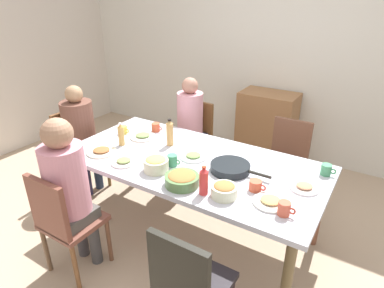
# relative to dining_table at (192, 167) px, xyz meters

# --- Properties ---
(ground_plane) EXTENTS (7.31, 7.31, 0.00)m
(ground_plane) POSITION_rel_dining_table_xyz_m (0.00, 0.00, -0.69)
(ground_plane) COLOR tan
(wall_back) EXTENTS (6.33, 0.12, 2.60)m
(wall_back) POSITION_rel_dining_table_xyz_m (0.00, 2.09, 0.61)
(wall_back) COLOR silver
(wall_back) RESTS_ON ground_plane
(dining_table) EXTENTS (2.20, 1.08, 0.76)m
(dining_table) POSITION_rel_dining_table_xyz_m (0.00, 0.00, 0.00)
(dining_table) COLOR silver
(dining_table) RESTS_ON ground_plane
(chair_0) EXTENTS (0.40, 0.40, 0.90)m
(chair_0) POSITION_rel_dining_table_xyz_m (0.55, -0.92, -0.18)
(chair_0) COLOR black
(chair_0) RESTS_ON ground_plane
(chair_1) EXTENTS (0.40, 0.40, 0.90)m
(chair_1) POSITION_rel_dining_table_xyz_m (0.55, 0.92, -0.18)
(chair_1) COLOR brown
(chair_1) RESTS_ON ground_plane
(chair_2) EXTENTS (0.40, 0.40, 0.90)m
(chair_2) POSITION_rel_dining_table_xyz_m (-1.48, 0.00, -0.18)
(chair_2) COLOR brown
(chair_2) RESTS_ON ground_plane
(person_2) EXTENTS (0.32, 0.32, 1.20)m
(person_2) POSITION_rel_dining_table_xyz_m (-1.39, 0.00, 0.03)
(person_2) COLOR #283752
(person_2) RESTS_ON ground_plane
(chair_3) EXTENTS (0.40, 0.40, 0.90)m
(chair_3) POSITION_rel_dining_table_xyz_m (-0.55, -0.92, -0.18)
(chair_3) COLOR brown
(chair_3) RESTS_ON ground_plane
(person_3) EXTENTS (0.31, 0.31, 1.29)m
(person_3) POSITION_rel_dining_table_xyz_m (-0.55, -0.83, 0.09)
(person_3) COLOR #413E42
(person_3) RESTS_ON ground_plane
(chair_4) EXTENTS (0.40, 0.40, 0.90)m
(chair_4) POSITION_rel_dining_table_xyz_m (-0.55, 0.92, -0.18)
(chair_4) COLOR brown
(chair_4) RESTS_ON ground_plane
(person_4) EXTENTS (0.30, 0.30, 1.22)m
(person_4) POSITION_rel_dining_table_xyz_m (-0.55, 0.83, 0.03)
(person_4) COLOR #364038
(person_4) RESTS_ON ground_plane
(plate_0) EXTENTS (0.25, 0.25, 0.04)m
(plate_0) POSITION_rel_dining_table_xyz_m (-0.65, 0.14, 0.08)
(plate_0) COLOR silver
(plate_0) RESTS_ON dining_table
(plate_1) EXTENTS (0.21, 0.21, 0.04)m
(plate_1) POSITION_rel_dining_table_xyz_m (0.92, 0.05, 0.08)
(plate_1) COLOR white
(plate_1) RESTS_ON dining_table
(plate_2) EXTENTS (0.24, 0.24, 0.04)m
(plate_2) POSITION_rel_dining_table_xyz_m (0.78, -0.25, 0.08)
(plate_2) COLOR silver
(plate_2) RESTS_ON dining_table
(plate_3) EXTENTS (0.23, 0.23, 0.04)m
(plate_3) POSITION_rel_dining_table_xyz_m (-0.01, 0.04, 0.08)
(plate_3) COLOR white
(plate_3) RESTS_ON dining_table
(plate_4) EXTENTS (0.26, 0.26, 0.04)m
(plate_4) POSITION_rel_dining_table_xyz_m (-0.75, -0.30, 0.08)
(plate_4) COLOR silver
(plate_4) RESTS_ON dining_table
(plate_5) EXTENTS (0.21, 0.21, 0.04)m
(plate_5) POSITION_rel_dining_table_xyz_m (-0.45, -0.35, 0.08)
(plate_5) COLOR silver
(plate_5) RESTS_ON dining_table
(bowl_0) EXTENTS (0.26, 0.26, 0.10)m
(bowl_0) POSITION_rel_dining_table_xyz_m (0.14, -0.37, 0.12)
(bowl_0) COLOR #537944
(bowl_0) RESTS_ON dining_table
(bowl_1) EXTENTS (0.19, 0.19, 0.10)m
(bowl_1) POSITION_rel_dining_table_xyz_m (0.47, -0.34, 0.12)
(bowl_1) COLOR beige
(bowl_1) RESTS_ON dining_table
(bowl_2) EXTENTS (0.20, 0.20, 0.12)m
(bowl_2) POSITION_rel_dining_table_xyz_m (-0.15, -0.30, 0.13)
(bowl_2) COLOR beige
(bowl_2) RESTS_ON dining_table
(serving_pan) EXTENTS (0.50, 0.32, 0.06)m
(serving_pan) POSITION_rel_dining_table_xyz_m (0.36, 0.01, 0.10)
(serving_pan) COLOR black
(serving_pan) RESTS_ON dining_table
(cup_0) EXTENTS (0.11, 0.08, 0.09)m
(cup_0) POSITION_rel_dining_table_xyz_m (1.01, 0.34, 0.11)
(cup_0) COLOR #429061
(cup_0) RESTS_ON dining_table
(cup_1) EXTENTS (0.12, 0.08, 0.08)m
(cup_1) POSITION_rel_dining_table_xyz_m (-0.88, 0.12, 0.11)
(cup_1) COLOR #E2D04E
(cup_1) RESTS_ON dining_table
(cup_2) EXTENTS (0.13, 0.09, 0.08)m
(cup_2) POSITION_rel_dining_table_xyz_m (0.63, -0.15, 0.11)
(cup_2) COLOR #D15237
(cup_2) RESTS_ON dining_table
(cup_3) EXTENTS (0.12, 0.08, 0.09)m
(cup_3) POSITION_rel_dining_table_xyz_m (0.89, -0.32, 0.12)
(cup_3) COLOR #CD543C
(cup_3) RESTS_ON dining_table
(cup_4) EXTENTS (0.12, 0.08, 0.10)m
(cup_4) POSITION_rel_dining_table_xyz_m (-0.08, -0.17, 0.12)
(cup_4) COLOR #408F65
(cup_4) RESTS_ON dining_table
(cup_5) EXTENTS (0.12, 0.08, 0.09)m
(cup_5) POSITION_rel_dining_table_xyz_m (-0.64, 0.34, 0.11)
(cup_5) COLOR #CB5434
(cup_5) RESTS_ON dining_table
(bottle_0) EXTENTS (0.06, 0.06, 0.25)m
(bottle_0) POSITION_rel_dining_table_xyz_m (-0.33, 0.15, 0.19)
(bottle_0) COLOR tan
(bottle_0) RESTS_ON dining_table
(bottle_1) EXTENTS (0.06, 0.06, 0.22)m
(bottle_1) POSITION_rel_dining_table_xyz_m (0.34, -0.39, 0.17)
(bottle_1) COLOR red
(bottle_1) RESTS_ON dining_table
(bottle_2) EXTENTS (0.05, 0.05, 0.22)m
(bottle_2) POSITION_rel_dining_table_xyz_m (-0.71, -0.09, 0.17)
(bottle_2) COLOR tan
(bottle_2) RESTS_ON dining_table
(side_cabinet) EXTENTS (0.70, 0.44, 0.90)m
(side_cabinet) POSITION_rel_dining_table_xyz_m (0.02, 1.79, -0.24)
(side_cabinet) COLOR #95653F
(side_cabinet) RESTS_ON ground_plane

